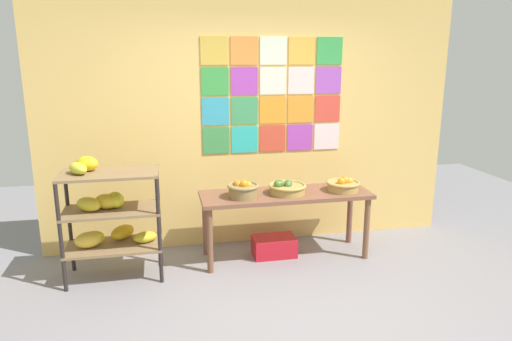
{
  "coord_description": "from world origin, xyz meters",
  "views": [
    {
      "loc": [
        -0.99,
        -3.16,
        2.07
      ],
      "look_at": [
        -0.13,
        0.98,
        1.02
      ],
      "focal_mm": 32.68,
      "sensor_mm": 36.0,
      "label": 1
    }
  ],
  "objects_px": {
    "fruit_basket_centre": "(343,185)",
    "produce_crate_under_table": "(274,246)",
    "display_table": "(286,201)",
    "banana_shelf_unit": "(107,212)",
    "fruit_basket_left": "(243,189)",
    "fruit_basket_back_right": "(287,188)"
  },
  "relations": [
    {
      "from": "display_table",
      "to": "fruit_basket_left",
      "type": "bearing_deg",
      "value": -172.36
    },
    {
      "from": "display_table",
      "to": "fruit_basket_left",
      "type": "distance_m",
      "value": 0.49
    },
    {
      "from": "display_table",
      "to": "banana_shelf_unit",
      "type": "bearing_deg",
      "value": -176.93
    },
    {
      "from": "banana_shelf_unit",
      "to": "display_table",
      "type": "bearing_deg",
      "value": 3.07
    },
    {
      "from": "produce_crate_under_table",
      "to": "banana_shelf_unit",
      "type": "bearing_deg",
      "value": -175.21
    },
    {
      "from": "banana_shelf_unit",
      "to": "fruit_basket_left",
      "type": "height_order",
      "value": "banana_shelf_unit"
    },
    {
      "from": "banana_shelf_unit",
      "to": "fruit_basket_back_right",
      "type": "distance_m",
      "value": 1.76
    },
    {
      "from": "display_table",
      "to": "fruit_basket_left",
      "type": "xyz_separation_m",
      "value": [
        -0.45,
        -0.06,
        0.17
      ]
    },
    {
      "from": "fruit_basket_left",
      "to": "produce_crate_under_table",
      "type": "relative_size",
      "value": 0.71
    },
    {
      "from": "fruit_basket_centre",
      "to": "fruit_basket_left",
      "type": "bearing_deg",
      "value": -179.17
    },
    {
      "from": "banana_shelf_unit",
      "to": "fruit_basket_left",
      "type": "distance_m",
      "value": 1.3
    },
    {
      "from": "fruit_basket_back_right",
      "to": "banana_shelf_unit",
      "type": "bearing_deg",
      "value": -177.84
    },
    {
      "from": "display_table",
      "to": "fruit_basket_back_right",
      "type": "xyz_separation_m",
      "value": [
        0.0,
        -0.03,
        0.15
      ]
    },
    {
      "from": "fruit_basket_centre",
      "to": "produce_crate_under_table",
      "type": "bearing_deg",
      "value": 172.84
    },
    {
      "from": "fruit_basket_left",
      "to": "banana_shelf_unit",
      "type": "bearing_deg",
      "value": -178.55
    },
    {
      "from": "display_table",
      "to": "produce_crate_under_table",
      "type": "xyz_separation_m",
      "value": [
        -0.11,
        0.04,
        -0.51
      ]
    },
    {
      "from": "banana_shelf_unit",
      "to": "produce_crate_under_table",
      "type": "distance_m",
      "value": 1.73
    },
    {
      "from": "produce_crate_under_table",
      "to": "fruit_basket_centre",
      "type": "bearing_deg",
      "value": -7.16
    },
    {
      "from": "display_table",
      "to": "fruit_basket_centre",
      "type": "height_order",
      "value": "fruit_basket_centre"
    },
    {
      "from": "banana_shelf_unit",
      "to": "fruit_basket_centre",
      "type": "height_order",
      "value": "banana_shelf_unit"
    },
    {
      "from": "fruit_basket_back_right",
      "to": "fruit_basket_left",
      "type": "bearing_deg",
      "value": -175.83
    },
    {
      "from": "fruit_basket_centre",
      "to": "produce_crate_under_table",
      "type": "relative_size",
      "value": 0.77
    }
  ]
}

